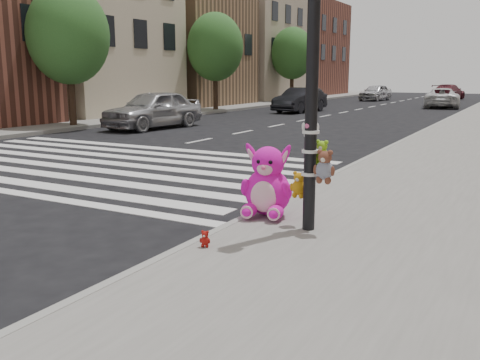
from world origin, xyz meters
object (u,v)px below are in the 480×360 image
Objects in this scene: red_teddy at (205,239)px; car_white_near at (442,98)px; car_dark_far at (300,100)px; pink_bunny at (267,186)px; signal_pole at (313,105)px; car_silver_far at (153,109)px.

car_white_near is (-2.13, 31.85, 0.39)m from red_teddy.
car_dark_far is (-8.57, 23.51, 0.45)m from red_teddy.
car_white_near is at bearing 82.40° from pink_bunny.
signal_pole is at bearing -35.39° from pink_bunny.
signal_pole is at bearing 86.64° from car_white_near.
red_teddy is 31.92m from car_white_near.
red_teddy is at bearing -122.09° from signal_pole.
signal_pole is 1.50m from pink_bunny.
red_teddy is 0.05× the size of car_dark_far.
pink_bunny is 1.70m from red_teddy.
car_white_near is (8.02, 19.81, -0.14)m from car_silver_far.
pink_bunny is at bearing -63.33° from car_dark_far.
car_dark_far reaches higher than pink_bunny.
car_silver_far is (-10.97, 10.73, -1.01)m from signal_pole.
car_dark_far reaches higher than car_white_near.
car_white_near reaches higher than pink_bunny.
car_silver_far is at bearing 116.37° from red_teddy.
car_silver_far is (-10.15, 12.04, 0.53)m from red_teddy.
car_silver_far is at bearing 122.75° from pink_bunny.
pink_bunny is 5.26× the size of red_teddy.
pink_bunny is at bearing 76.00° from red_teddy.
pink_bunny is at bearing 156.26° from signal_pole.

